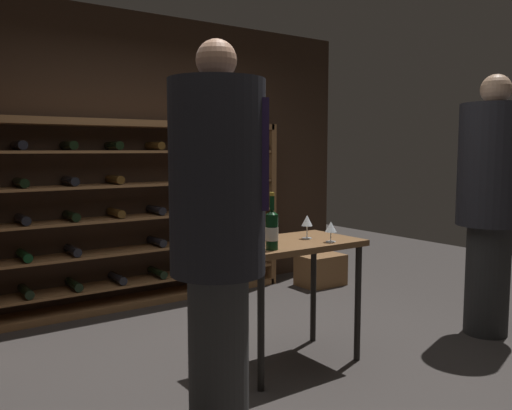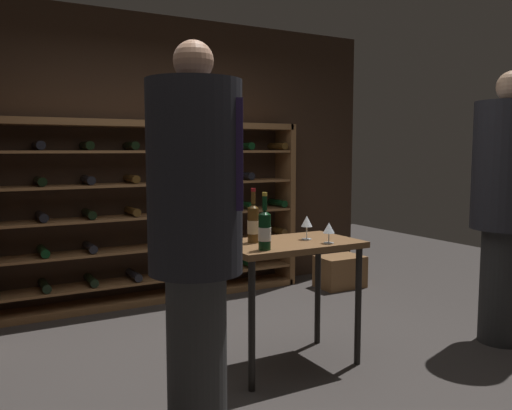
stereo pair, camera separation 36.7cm
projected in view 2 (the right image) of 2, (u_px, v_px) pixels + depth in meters
name	position (u px, v px, depth m)	size (l,w,h in m)	color
ground_plane	(254.00, 368.00, 3.57)	(10.20, 10.20, 0.00)	#383330
back_wall	(150.00, 158.00, 5.24)	(5.01, 0.10, 2.75)	#332319
wine_rack	(151.00, 213.00, 5.08)	(3.05, 0.32, 1.72)	brown
tasting_table	(289.00, 259.00, 3.56)	(0.92, 0.56, 0.85)	brown
person_bystander_dark_jacket	(507.00, 196.00, 3.95)	(0.51, 0.51, 2.03)	black
person_bystander_red_print	(195.00, 225.00, 2.59)	(0.46, 0.46, 1.97)	#323232
wine_crate	(340.00, 272.00, 5.67)	(0.48, 0.34, 0.33)	brown
wine_bottle_green_slim	(253.00, 223.00, 3.49)	(0.08, 0.08, 0.36)	#4C3314
wine_bottle_black_capsule	(265.00, 230.00, 3.24)	(0.08, 0.08, 0.35)	black
wine_glass_stemmed_center	(329.00, 229.00, 3.47)	(0.08, 0.08, 0.14)	silver
wine_glass_stemmed_right	(307.00, 222.00, 3.61)	(0.08, 0.08, 0.16)	silver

